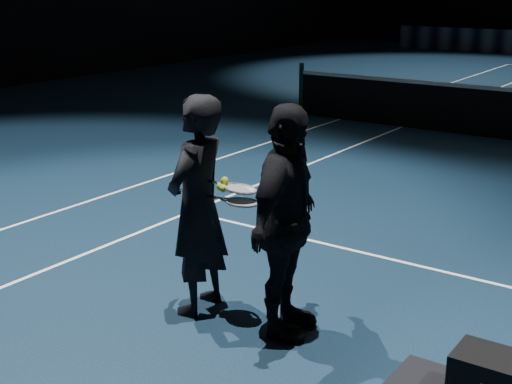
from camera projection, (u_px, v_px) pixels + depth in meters
net_post_left at (301, 89)px, 15.02m from camera, size 0.10×0.10×1.10m
player_a at (198, 206)px, 6.05m from camera, size 0.54×0.74×1.91m
player_b at (285, 223)px, 5.63m from camera, size 0.67×1.19×1.91m
racket_lower at (242, 202)px, 5.80m from camera, size 0.69×0.27×0.03m
racket_upper at (240, 189)px, 5.83m from camera, size 0.70×0.31×0.10m
tennis_balls at (223, 185)px, 5.87m from camera, size 0.12×0.10×0.12m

